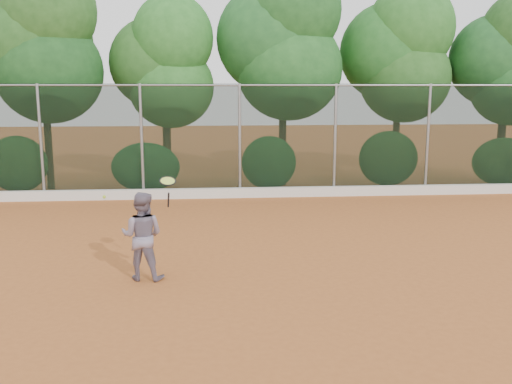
{
  "coord_description": "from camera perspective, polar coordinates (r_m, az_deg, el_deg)",
  "views": [
    {
      "loc": [
        -0.98,
        -10.62,
        3.42
      ],
      "look_at": [
        0.0,
        1.0,
        1.25
      ],
      "focal_mm": 40.0,
      "sensor_mm": 36.0,
      "label": 1
    }
  ],
  "objects": [
    {
      "name": "tennis_ball_in_flight",
      "position": [
        10.8,
        -14.94,
        -0.48
      ],
      "size": [
        0.06,
        0.06,
        0.06
      ],
      "color": "#A4C82D",
      "rests_on": "ground"
    },
    {
      "name": "foliage_backdrop",
      "position": [
        19.63,
        -3.65,
        13.38
      ],
      "size": [
        23.7,
        3.63,
        7.55
      ],
      "color": "#472E1B",
      "rests_on": "ground"
    },
    {
      "name": "chainlink_fence",
      "position": [
        17.72,
        -1.64,
        5.48
      ],
      "size": [
        24.09,
        0.09,
        3.5
      ],
      "color": "black",
      "rests_on": "ground"
    },
    {
      "name": "tennis_racket",
      "position": [
        10.05,
        -8.82,
        0.89
      ],
      "size": [
        0.34,
        0.33,
        0.56
      ],
      "color": "black",
      "rests_on": "ground"
    },
    {
      "name": "ground",
      "position": [
        11.2,
        0.43,
        -7.24
      ],
      "size": [
        80.0,
        80.0,
        0.0
      ],
      "primitive_type": "plane",
      "color": "#A55827",
      "rests_on": "ground"
    },
    {
      "name": "concrete_curb",
      "position": [
        17.77,
        -1.58,
        -0.07
      ],
      "size": [
        24.0,
        0.2,
        0.3
      ],
      "primitive_type": "cube",
      "color": "silver",
      "rests_on": "ground"
    },
    {
      "name": "tennis_player",
      "position": [
        10.37,
        -11.32,
        -4.33
      ],
      "size": [
        0.88,
        0.74,
        1.59
      ],
      "primitive_type": "imported",
      "rotation": [
        0.0,
        0.0,
        2.94
      ],
      "color": "slate",
      "rests_on": "ground"
    }
  ]
}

